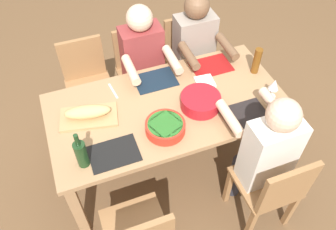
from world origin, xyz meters
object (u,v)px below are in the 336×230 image
serving_bowl_salad (200,101)px  bread_loaf (88,112)px  serving_bowl_greens (165,127)px  chair_near_center (139,68)px  diner_near_center (144,62)px  chair_near_right (88,80)px  wine_glass (274,85)px  wine_bottle (81,153)px  cutting_board (89,117)px  napkin_stack (205,82)px  dining_table (168,113)px  diner_near_left (196,49)px  chair_far_left (273,189)px  beer_bottle (257,61)px  chair_near_left (187,56)px  diner_far_left (265,150)px

serving_bowl_salad → bread_loaf: 0.80m
serving_bowl_greens → chair_near_center: bearing=-96.0°
diner_near_center → chair_near_right: diner_near_center is taller
bread_loaf → wine_glass: 1.35m
wine_bottle → serving_bowl_salad: bearing=-167.6°
cutting_board → napkin_stack: napkin_stack is taller
wine_bottle → chair_near_center: bearing=-122.8°
chair_near_center → serving_bowl_greens: 1.03m
dining_table → bread_loaf: (0.57, -0.08, 0.15)m
diner_near_left → wine_bottle: (1.16, 0.86, 0.15)m
chair_far_left → beer_bottle: bearing=-109.0°
beer_bottle → napkin_stack: 0.44m
dining_table → bread_loaf: bearing=-8.1°
wine_bottle → beer_bottle: 1.50m
diner_near_left → bread_loaf: 1.16m
chair_near_right → beer_bottle: size_ratio=3.86×
chair_far_left → diner_near_center: bearing=-70.3°
dining_table → diner_near_left: 0.75m
napkin_stack → chair_far_left: bearing=98.5°
chair_near_center → chair_far_left: (-0.48, 1.52, 0.00)m
wine_bottle → napkin_stack: wine_bottle is taller
chair_far_left → cutting_board: (1.05, -0.84, 0.27)m
chair_near_left → napkin_stack: 0.71m
dining_table → serving_bowl_greens: serving_bowl_greens is taller
diner_near_center → chair_far_left: (-0.48, 1.34, -0.21)m
chair_far_left → cutting_board: 1.37m
diner_near_left → wine_bottle: diner_near_left is taller
chair_near_center → chair_near_right: size_ratio=1.00×
beer_bottle → diner_far_left: bearing=66.3°
chair_near_center → chair_far_left: size_ratio=1.00×
serving_bowl_greens → cutting_board: 0.55m
cutting_board → beer_bottle: beer_bottle is taller
diner_near_center → diner_far_left: size_ratio=1.00×
chair_near_right → beer_bottle: beer_bottle is taller
serving_bowl_greens → diner_near_center: bearing=-97.3°
chair_near_left → chair_far_left: 1.52m
chair_near_center → serving_bowl_salad: bearing=104.2°
dining_table → chair_near_right: 0.92m
wine_bottle → diner_near_left: bearing=-143.2°
chair_far_left → serving_bowl_greens: 0.85m
chair_far_left → serving_bowl_greens: bearing=-43.0°
chair_near_center → diner_near_center: size_ratio=0.71×
chair_near_right → cutting_board: 0.74m
diner_far_left → bread_loaf: bearing=-32.2°
dining_table → diner_near_left: diner_near_left is taller
serving_bowl_greens → wine_glass: size_ratio=1.65×
dining_table → serving_bowl_salad: bearing=157.4°
chair_far_left → bread_loaf: bearing=-38.8°
diner_near_center → chair_far_left: bearing=109.7°
chair_near_center → bread_loaf: size_ratio=2.66×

